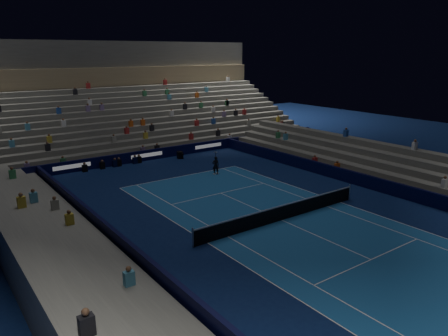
% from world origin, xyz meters
% --- Properties ---
extents(ground, '(90.00, 90.00, 0.00)m').
position_xyz_m(ground, '(0.00, 0.00, 0.00)').
color(ground, '#0C1B49').
rests_on(ground, ground).
extents(court_surface, '(10.97, 23.77, 0.01)m').
position_xyz_m(court_surface, '(0.00, 0.00, 0.01)').
color(court_surface, '#1C559A').
rests_on(court_surface, ground).
extents(sponsor_barrier_far, '(44.00, 0.25, 1.00)m').
position_xyz_m(sponsor_barrier_far, '(0.00, 18.50, 0.50)').
color(sponsor_barrier_far, black).
rests_on(sponsor_barrier_far, ground).
extents(sponsor_barrier_east, '(0.25, 37.00, 1.00)m').
position_xyz_m(sponsor_barrier_east, '(9.70, 0.00, 0.50)').
color(sponsor_barrier_east, '#080A32').
rests_on(sponsor_barrier_east, ground).
extents(sponsor_barrier_west, '(0.25, 37.00, 1.00)m').
position_xyz_m(sponsor_barrier_west, '(-9.70, 0.00, 0.50)').
color(sponsor_barrier_west, '#080932').
rests_on(sponsor_barrier_west, ground).
extents(grandstand_main, '(44.00, 15.20, 11.20)m').
position_xyz_m(grandstand_main, '(0.00, 27.90, 3.38)').
color(grandstand_main, '#62625D').
rests_on(grandstand_main, ground).
extents(grandstand_east, '(5.00, 37.00, 2.50)m').
position_xyz_m(grandstand_east, '(13.17, 0.00, 0.92)').
color(grandstand_east, slate).
rests_on(grandstand_east, ground).
extents(grandstand_west, '(5.00, 37.00, 2.50)m').
position_xyz_m(grandstand_west, '(-13.17, 0.00, 0.92)').
color(grandstand_west, slate).
rests_on(grandstand_west, ground).
extents(tennis_net, '(12.90, 0.10, 1.10)m').
position_xyz_m(tennis_net, '(0.00, 0.00, 0.50)').
color(tennis_net, '#B2B2B7').
rests_on(tennis_net, ground).
extents(tennis_player, '(0.66, 0.57, 1.54)m').
position_xyz_m(tennis_player, '(2.59, 10.73, 0.77)').
color(tennis_player, black).
rests_on(tennis_player, ground).
extents(broadcast_camera, '(0.63, 1.03, 0.66)m').
position_xyz_m(broadcast_camera, '(2.98, 17.29, 0.34)').
color(broadcast_camera, black).
rests_on(broadcast_camera, ground).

